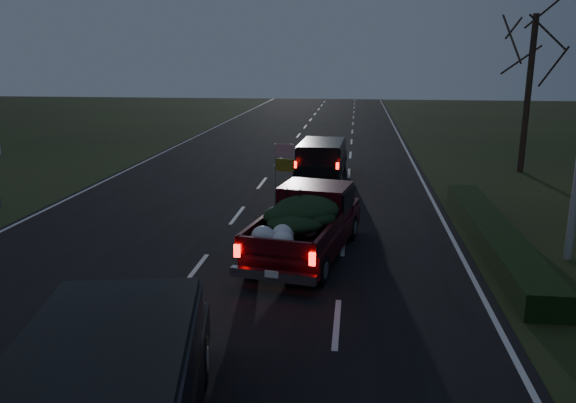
# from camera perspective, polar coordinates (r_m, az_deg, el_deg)

# --- Properties ---
(ground) EXTENTS (120.00, 120.00, 0.00)m
(ground) POSITION_cam_1_polar(r_m,az_deg,el_deg) (14.26, -9.37, -6.90)
(ground) COLOR black
(ground) RESTS_ON ground
(road_asphalt) EXTENTS (14.00, 120.00, 0.02)m
(road_asphalt) POSITION_cam_1_polar(r_m,az_deg,el_deg) (14.25, -9.37, -6.87)
(road_asphalt) COLOR black
(road_asphalt) RESTS_ON ground
(hedge_row) EXTENTS (1.00, 10.00, 0.60)m
(hedge_row) POSITION_cam_1_polar(r_m,az_deg,el_deg) (16.92, 20.09, -3.10)
(hedge_row) COLOR black
(hedge_row) RESTS_ON ground
(bare_tree_far) EXTENTS (3.60, 3.60, 7.00)m
(bare_tree_far) POSITION_cam_1_polar(r_m,az_deg,el_deg) (27.79, 23.55, 13.45)
(bare_tree_far) COLOR black
(bare_tree_far) RESTS_ON ground
(pickup_truck) EXTENTS (2.83, 5.33, 2.66)m
(pickup_truck) POSITION_cam_1_polar(r_m,az_deg,el_deg) (14.78, 1.93, -1.87)
(pickup_truck) COLOR #3E080F
(pickup_truck) RESTS_ON ground
(lead_suv) EXTENTS (2.09, 4.62, 1.31)m
(lead_suv) POSITION_cam_1_polar(r_m,az_deg,el_deg) (24.64, 3.46, 4.69)
(lead_suv) COLOR black
(lead_suv) RESTS_ON ground
(rear_suv) EXTENTS (3.16, 5.56, 1.51)m
(rear_suv) POSITION_cam_1_polar(r_m,az_deg,el_deg) (7.71, -17.89, -17.56)
(rear_suv) COLOR black
(rear_suv) RESTS_ON ground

